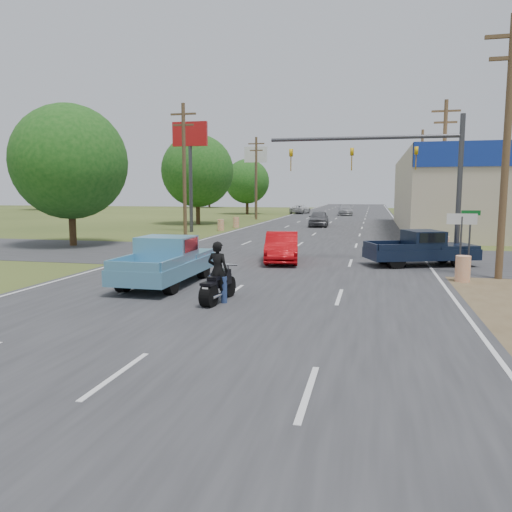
% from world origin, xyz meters
% --- Properties ---
extents(ground, '(200.00, 200.00, 0.00)m').
position_xyz_m(ground, '(0.00, 0.00, 0.00)').
color(ground, '#35431B').
rests_on(ground, ground).
extents(main_road, '(15.00, 180.00, 0.02)m').
position_xyz_m(main_road, '(0.00, 40.00, 0.01)').
color(main_road, '#2D2D30').
rests_on(main_road, ground).
extents(cross_road, '(120.00, 10.00, 0.02)m').
position_xyz_m(cross_road, '(0.00, 18.00, 0.01)').
color(cross_road, '#2D2D30').
rests_on(cross_road, ground).
extents(utility_pole_1, '(2.00, 0.28, 10.00)m').
position_xyz_m(utility_pole_1, '(9.50, 13.00, 5.32)').
color(utility_pole_1, '#4C3823').
rests_on(utility_pole_1, ground).
extents(utility_pole_2, '(2.00, 0.28, 10.00)m').
position_xyz_m(utility_pole_2, '(9.50, 31.00, 5.32)').
color(utility_pole_2, '#4C3823').
rests_on(utility_pole_2, ground).
extents(utility_pole_3, '(2.00, 0.28, 10.00)m').
position_xyz_m(utility_pole_3, '(9.50, 49.00, 5.32)').
color(utility_pole_3, '#4C3823').
rests_on(utility_pole_3, ground).
extents(utility_pole_5, '(2.00, 0.28, 10.00)m').
position_xyz_m(utility_pole_5, '(-9.50, 28.00, 5.32)').
color(utility_pole_5, '#4C3823').
rests_on(utility_pole_5, ground).
extents(utility_pole_6, '(2.00, 0.28, 10.00)m').
position_xyz_m(utility_pole_6, '(-9.50, 52.00, 5.32)').
color(utility_pole_6, '#4C3823').
rests_on(utility_pole_6, ground).
extents(tree_0, '(7.14, 7.14, 8.84)m').
position_xyz_m(tree_0, '(-14.00, 20.00, 5.26)').
color(tree_0, '#422D19').
rests_on(tree_0, ground).
extents(tree_1, '(7.56, 7.56, 9.36)m').
position_xyz_m(tree_1, '(-13.50, 42.00, 5.57)').
color(tree_1, '#422D19').
rests_on(tree_1, ground).
extents(tree_2, '(6.72, 6.72, 8.32)m').
position_xyz_m(tree_2, '(-14.20, 66.00, 4.95)').
color(tree_2, '#422D19').
rests_on(tree_2, ground).
extents(tree_4, '(9.24, 9.24, 11.44)m').
position_xyz_m(tree_4, '(-55.00, 75.00, 6.82)').
color(tree_4, '#422D19').
rests_on(tree_4, ground).
extents(tree_6, '(8.82, 8.82, 10.92)m').
position_xyz_m(tree_6, '(-30.00, 95.00, 6.51)').
color(tree_6, '#422D19').
rests_on(tree_6, ground).
extents(barrel_0, '(0.56, 0.56, 1.00)m').
position_xyz_m(barrel_0, '(8.00, 12.00, 0.50)').
color(barrel_0, orange).
rests_on(barrel_0, ground).
extents(barrel_1, '(0.56, 0.56, 1.00)m').
position_xyz_m(barrel_1, '(8.40, 20.50, 0.50)').
color(barrel_1, orange).
rests_on(barrel_1, ground).
extents(barrel_2, '(0.56, 0.56, 1.00)m').
position_xyz_m(barrel_2, '(-8.50, 34.00, 0.50)').
color(barrel_2, orange).
rests_on(barrel_2, ground).
extents(barrel_3, '(0.56, 0.56, 1.00)m').
position_xyz_m(barrel_3, '(-8.20, 38.00, 0.50)').
color(barrel_3, orange).
rests_on(barrel_3, ground).
extents(pole_sign_left_near, '(3.00, 0.35, 9.20)m').
position_xyz_m(pole_sign_left_near, '(-10.50, 32.00, 7.17)').
color(pole_sign_left_near, '#3F3F44').
rests_on(pole_sign_left_near, ground).
extents(pole_sign_left_far, '(3.00, 0.35, 9.20)m').
position_xyz_m(pole_sign_left_far, '(-10.50, 56.00, 7.17)').
color(pole_sign_left_far, '#3F3F44').
rests_on(pole_sign_left_far, ground).
extents(lane_sign, '(1.20, 0.08, 2.52)m').
position_xyz_m(lane_sign, '(8.20, 14.00, 1.90)').
color(lane_sign, '#3F3F44').
rests_on(lane_sign, ground).
extents(street_name_sign, '(0.80, 0.08, 2.61)m').
position_xyz_m(street_name_sign, '(8.80, 15.50, 1.61)').
color(street_name_sign, '#3F3F44').
rests_on(street_name_sign, ground).
extents(signal_mast, '(9.12, 0.40, 7.00)m').
position_xyz_m(signal_mast, '(5.82, 17.00, 4.80)').
color(signal_mast, '#3F3F44').
rests_on(signal_mast, ground).
extents(red_convertible, '(2.21, 4.61, 1.46)m').
position_xyz_m(red_convertible, '(0.29, 15.72, 0.73)').
color(red_convertible, '#B0080C').
rests_on(red_convertible, ground).
extents(motorcycle, '(0.75, 2.23, 1.13)m').
position_xyz_m(motorcycle, '(-0.02, 6.30, 0.50)').
color(motorcycle, black).
rests_on(motorcycle, ground).
extents(rider, '(0.72, 0.53, 1.83)m').
position_xyz_m(rider, '(-0.02, 6.36, 0.91)').
color(rider, black).
rests_on(rider, ground).
extents(blue_pickup, '(2.11, 5.42, 1.79)m').
position_xyz_m(blue_pickup, '(-2.80, 8.94, 0.91)').
color(blue_pickup, black).
rests_on(blue_pickup, ground).
extents(navy_pickup, '(5.32, 3.52, 1.65)m').
position_xyz_m(navy_pickup, '(6.91, 15.99, 0.83)').
color(navy_pickup, black).
rests_on(navy_pickup, ground).
extents(distant_car_grey, '(2.09, 4.68, 1.56)m').
position_xyz_m(distant_car_grey, '(-0.62, 41.08, 0.78)').
color(distant_car_grey, '#55565A').
rests_on(distant_car_grey, ground).
extents(distant_car_silver, '(2.47, 5.34, 1.51)m').
position_xyz_m(distant_car_silver, '(0.63, 65.66, 0.76)').
color(distant_car_silver, '#9D9DA1').
rests_on(distant_car_silver, ground).
extents(distant_car_white, '(2.99, 5.16, 1.35)m').
position_xyz_m(distant_car_white, '(-6.50, 69.23, 0.68)').
color(distant_car_white, '#BCBCBC').
rests_on(distant_car_white, ground).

